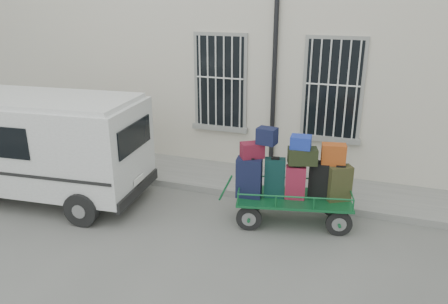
% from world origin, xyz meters
% --- Properties ---
extents(ground, '(80.00, 80.00, 0.00)m').
position_xyz_m(ground, '(0.00, 0.00, 0.00)').
color(ground, '#60605C').
rests_on(ground, ground).
extents(building, '(24.00, 5.15, 6.00)m').
position_xyz_m(building, '(0.00, 5.50, 3.00)').
color(building, beige).
rests_on(building, ground).
extents(sidewalk, '(24.00, 1.70, 0.15)m').
position_xyz_m(sidewalk, '(0.00, 2.20, 0.07)').
color(sidewalk, slate).
rests_on(sidewalk, ground).
extents(luggage_cart, '(2.61, 1.43, 1.95)m').
position_xyz_m(luggage_cart, '(1.91, 0.63, 0.94)').
color(luggage_cart, black).
rests_on(luggage_cart, ground).
extents(van, '(4.71, 2.40, 2.30)m').
position_xyz_m(van, '(-3.45, -0.01, 1.31)').
color(van, silver).
rests_on(van, ground).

